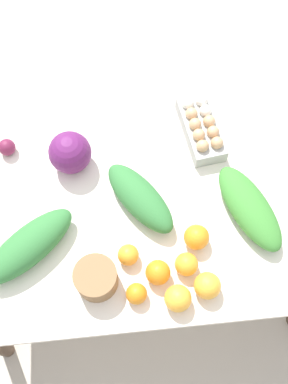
{
  "coord_description": "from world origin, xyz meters",
  "views": [
    {
      "loc": [
        0.06,
        0.6,
        2.09
      ],
      "look_at": [
        0.0,
        0.0,
        0.76
      ],
      "focal_mm": 40.0,
      "sensor_mm": 36.0,
      "label": 1
    }
  ],
  "objects_px": {
    "greens_bunch_dandelion": "(249,208)",
    "orange_5": "(197,237)",
    "greens_bunch_chard": "(140,198)",
    "orange_2": "(128,255)",
    "greens_bunch_kale": "(29,246)",
    "paper_bag": "(96,278)",
    "orange_1": "(207,286)",
    "cabbage_purple": "(70,153)",
    "orange_6": "(158,273)",
    "orange_3": "(178,298)",
    "orange_0": "(186,264)",
    "beet_root": "(7,147)",
    "egg_carton": "(201,127)",
    "orange_4": "(136,294)"
  },
  "relations": [
    {
      "from": "cabbage_purple",
      "to": "orange_1",
      "type": "distance_m",
      "value": 0.63
    },
    {
      "from": "beet_root",
      "to": "orange_3",
      "type": "xyz_separation_m",
      "value": [
        -0.54,
        0.59,
        0.01
      ]
    },
    {
      "from": "orange_3",
      "to": "orange_2",
      "type": "bearing_deg",
      "value": -47.74
    },
    {
      "from": "greens_bunch_kale",
      "to": "orange_2",
      "type": "distance_m",
      "value": 0.32
    },
    {
      "from": "cabbage_purple",
      "to": "paper_bag",
      "type": "bearing_deg",
      "value": 98.33
    },
    {
      "from": "orange_2",
      "to": "orange_6",
      "type": "xyz_separation_m",
      "value": [
        -0.09,
        0.07,
        0.01
      ]
    },
    {
      "from": "orange_6",
      "to": "orange_5",
      "type": "bearing_deg",
      "value": -143.27
    },
    {
      "from": "orange_2",
      "to": "beet_root",
      "type": "bearing_deg",
      "value": -47.72
    },
    {
      "from": "greens_bunch_chard",
      "to": "greens_bunch_kale",
      "type": "relative_size",
      "value": 0.91
    },
    {
      "from": "orange_4",
      "to": "egg_carton",
      "type": "bearing_deg",
      "value": -116.75
    },
    {
      "from": "greens_bunch_dandelion",
      "to": "orange_5",
      "type": "xyz_separation_m",
      "value": [
        0.19,
        0.08,
        -0.0
      ]
    },
    {
      "from": "orange_5",
      "to": "paper_bag",
      "type": "bearing_deg",
      "value": 17.3
    },
    {
      "from": "cabbage_purple",
      "to": "paper_bag",
      "type": "xyz_separation_m",
      "value": [
        -0.06,
        0.44,
        -0.03
      ]
    },
    {
      "from": "paper_bag",
      "to": "greens_bunch_dandelion",
      "type": "relative_size",
      "value": 0.4
    },
    {
      "from": "beet_root",
      "to": "orange_2",
      "type": "xyz_separation_m",
      "value": [
        -0.4,
        0.44,
        0.0
      ]
    },
    {
      "from": "greens_bunch_dandelion",
      "to": "paper_bag",
      "type": "bearing_deg",
      "value": 19.72
    },
    {
      "from": "orange_2",
      "to": "orange_4",
      "type": "distance_m",
      "value": 0.13
    },
    {
      "from": "greens_bunch_chard",
      "to": "orange_3",
      "type": "relative_size",
      "value": 3.7
    },
    {
      "from": "cabbage_purple",
      "to": "orange_5",
      "type": "relative_size",
      "value": 1.79
    },
    {
      "from": "paper_bag",
      "to": "orange_5",
      "type": "relative_size",
      "value": 1.62
    },
    {
      "from": "greens_bunch_kale",
      "to": "orange_3",
      "type": "xyz_separation_m",
      "value": [
        -0.45,
        0.21,
        -0.01
      ]
    },
    {
      "from": "greens_bunch_kale",
      "to": "orange_0",
      "type": "bearing_deg",
      "value": 167.91
    },
    {
      "from": "paper_bag",
      "to": "orange_1",
      "type": "xyz_separation_m",
      "value": [
        -0.34,
        0.06,
        -0.0
      ]
    },
    {
      "from": "beet_root",
      "to": "paper_bag",
      "type": "bearing_deg",
      "value": 120.17
    },
    {
      "from": "greens_bunch_kale",
      "to": "orange_3",
      "type": "height_order",
      "value": "greens_bunch_kale"
    },
    {
      "from": "egg_carton",
      "to": "greens_bunch_kale",
      "type": "xyz_separation_m",
      "value": [
        0.61,
        0.39,
        0.01
      ]
    },
    {
      "from": "paper_bag",
      "to": "greens_bunch_chard",
      "type": "bearing_deg",
      "value": -122.16
    },
    {
      "from": "greens_bunch_kale",
      "to": "greens_bunch_dandelion",
      "type": "relative_size",
      "value": 1.02
    },
    {
      "from": "orange_5",
      "to": "orange_6",
      "type": "bearing_deg",
      "value": 36.73
    },
    {
      "from": "orange_6",
      "to": "paper_bag",
      "type": "bearing_deg",
      "value": 0.11
    },
    {
      "from": "cabbage_purple",
      "to": "orange_5",
      "type": "height_order",
      "value": "cabbage_purple"
    },
    {
      "from": "orange_1",
      "to": "cabbage_purple",
      "type": "bearing_deg",
      "value": -50.74
    },
    {
      "from": "greens_bunch_kale",
      "to": "beet_root",
      "type": "height_order",
      "value": "greens_bunch_kale"
    },
    {
      "from": "cabbage_purple",
      "to": "orange_5",
      "type": "xyz_separation_m",
      "value": [
        -0.39,
        0.33,
        -0.03
      ]
    },
    {
      "from": "greens_bunch_kale",
      "to": "orange_2",
      "type": "xyz_separation_m",
      "value": [
        -0.31,
        0.06,
        -0.02
      ]
    },
    {
      "from": "beet_root",
      "to": "orange_6",
      "type": "distance_m",
      "value": 0.7
    },
    {
      "from": "orange_1",
      "to": "orange_5",
      "type": "bearing_deg",
      "value": -86.53
    },
    {
      "from": "cabbage_purple",
      "to": "greens_bunch_chard",
      "type": "relative_size",
      "value": 0.48
    },
    {
      "from": "orange_0",
      "to": "orange_2",
      "type": "bearing_deg",
      "value": -15.3
    },
    {
      "from": "greens_bunch_chard",
      "to": "orange_0",
      "type": "relative_size",
      "value": 4.14
    },
    {
      "from": "orange_4",
      "to": "greens_bunch_kale",
      "type": "bearing_deg",
      "value": -28.94
    },
    {
      "from": "greens_bunch_chard",
      "to": "orange_2",
      "type": "height_order",
      "value": "greens_bunch_chard"
    },
    {
      "from": "greens_bunch_chard",
      "to": "beet_root",
      "type": "relative_size",
      "value": 5.09
    },
    {
      "from": "egg_carton",
      "to": "greens_bunch_dandelion",
      "type": "relative_size",
      "value": 0.85
    },
    {
      "from": "orange_6",
      "to": "orange_3",
      "type": "bearing_deg",
      "value": 120.94
    },
    {
      "from": "cabbage_purple",
      "to": "greens_bunch_dandelion",
      "type": "relative_size",
      "value": 0.44
    },
    {
      "from": "orange_1",
      "to": "orange_2",
      "type": "height_order",
      "value": "orange_1"
    },
    {
      "from": "orange_6",
      "to": "orange_1",
      "type": "bearing_deg",
      "value": 159.0
    },
    {
      "from": "orange_0",
      "to": "orange_2",
      "type": "height_order",
      "value": "orange_0"
    },
    {
      "from": "greens_bunch_chard",
      "to": "orange_0",
      "type": "distance_m",
      "value": 0.27
    }
  ]
}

